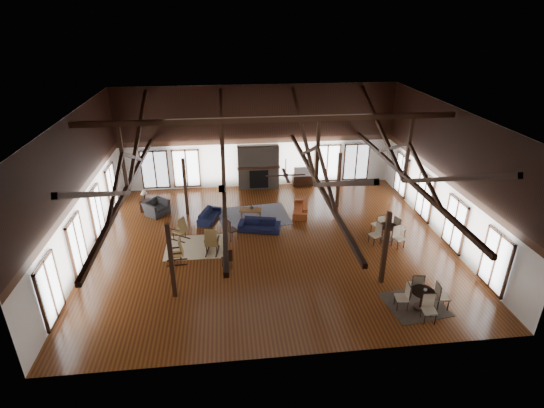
{
  "coord_description": "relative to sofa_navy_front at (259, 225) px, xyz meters",
  "views": [
    {
      "loc": [
        -1.84,
        -16.82,
        9.87
      ],
      "look_at": [
        0.17,
        1.0,
        1.51
      ],
      "focal_mm": 28.0,
      "sensor_mm": 36.0,
      "label": 1
    }
  ],
  "objects": [
    {
      "name": "ceiling",
      "position": [
        0.42,
        -1.25,
        5.71
      ],
      "size": [
        16.0,
        14.0,
        0.02
      ],
      "primitive_type": "cube",
      "color": "black",
      "rests_on": "wall_back"
    },
    {
      "name": "wall_front",
      "position": [
        0.42,
        -8.25,
        2.71
      ],
      "size": [
        16.0,
        0.02,
        6.0
      ],
      "primitive_type": "cube",
      "color": "silver",
      "rests_on": "floor"
    },
    {
      "name": "rug_navy",
      "position": [
        -0.14,
        1.57,
        -0.29
      ],
      "size": [
        3.78,
        3.01,
        0.01
      ],
      "primitive_type": "cube",
      "rotation": [
        0.0,
        0.0,
        0.11
      ],
      "color": "#172143",
      "rests_on": "floor"
    },
    {
      "name": "side_table_lamp",
      "position": [
        -5.82,
        2.88,
        0.18
      ],
      "size": [
        0.49,
        0.49,
        1.26
      ],
      "color": "black",
      "rests_on": "floor"
    },
    {
      "name": "cup_far",
      "position": [
        5.87,
        -1.59,
        0.49
      ],
      "size": [
        0.16,
        0.16,
        0.1
      ],
      "primitive_type": "imported",
      "rotation": [
        0.0,
        0.0,
        0.23
      ],
      "color": "#B2B2B2",
      "rests_on": "cafe_table_far"
    },
    {
      "name": "ceiling_fan",
      "position": [
        0.92,
        -2.25,
        3.44
      ],
      "size": [
        1.6,
        1.6,
        0.75
      ],
      "color": "black",
      "rests_on": "roof_truss"
    },
    {
      "name": "television",
      "position": [
        3.07,
        5.5,
        0.61
      ],
      "size": [
        1.03,
        0.16,
        0.59
      ],
      "primitive_type": "imported",
      "rotation": [
        0.0,
        0.0,
        -0.02
      ],
      "color": "#B2B2B2",
      "rests_on": "tv_console"
    },
    {
      "name": "sofa_orange",
      "position": [
        2.32,
        1.68,
        -0.01
      ],
      "size": [
        2.04,
        1.15,
        0.56
      ],
      "primitive_type": "imported",
      "rotation": [
        0.0,
        0.0,
        -1.79
      ],
      "color": "#9A451D",
      "rests_on": "floor"
    },
    {
      "name": "rocking_chair_c",
      "position": [
        -3.62,
        -2.46,
        0.23
      ],
      "size": [
        0.88,
        0.52,
        1.11
      ],
      "rotation": [
        0.0,
        0.0,
        1.63
      ],
      "color": "olive",
      "rests_on": "floor"
    },
    {
      "name": "floor",
      "position": [
        0.42,
        -1.25,
        -0.29
      ],
      "size": [
        16.0,
        16.0,
        0.0
      ],
      "primitive_type": "plane",
      "color": "#5E3413",
      "rests_on": "ground"
    },
    {
      "name": "side_chair_b",
      "position": [
        -1.59,
        -3.15,
        0.25
      ],
      "size": [
        0.48,
        0.48,
        0.93
      ],
      "rotation": [
        0.0,
        0.0,
        0.25
      ],
      "color": "black",
      "rests_on": "floor"
    },
    {
      "name": "tv_console",
      "position": [
        3.11,
        5.5,
        0.01
      ],
      "size": [
        1.21,
        0.45,
        0.61
      ],
      "primitive_type": "cube",
      "color": "black",
      "rests_on": "floor"
    },
    {
      "name": "cup_near",
      "position": [
        5.36,
        -6.45,
        0.48
      ],
      "size": [
        0.15,
        0.15,
        0.1
      ],
      "primitive_type": "imported",
      "rotation": [
        0.0,
        0.0,
        0.3
      ],
      "color": "#B2B2B2",
      "rests_on": "cafe_table_near"
    },
    {
      "name": "fireplace",
      "position": [
        0.42,
        5.42,
        1.0
      ],
      "size": [
        2.5,
        0.69,
        2.6
      ],
      "color": "#64594C",
      "rests_on": "floor"
    },
    {
      "name": "rug_dark",
      "position": [
        5.17,
        -6.27,
        -0.29
      ],
      "size": [
        2.29,
        2.13,
        0.01
      ],
      "primitive_type": "cube",
      "rotation": [
        0.0,
        0.0,
        0.14
      ],
      "color": "black",
      "rests_on": "floor"
    },
    {
      "name": "wall_right",
      "position": [
        8.42,
        -1.25,
        2.71
      ],
      "size": [
        0.02,
        14.0,
        6.0
      ],
      "primitive_type": "cube",
      "color": "silver",
      "rests_on": "floor"
    },
    {
      "name": "wall_left",
      "position": [
        -7.58,
        -1.25,
        2.71
      ],
      "size": [
        0.02,
        14.0,
        6.0
      ],
      "primitive_type": "cube",
      "color": "silver",
      "rests_on": "floor"
    },
    {
      "name": "coffee_table",
      "position": [
        -0.32,
        1.53,
        0.08
      ],
      "size": [
        1.2,
        0.75,
        0.43
      ],
      "rotation": [
        0.0,
        0.0,
        -0.18
      ],
      "color": "brown",
      "rests_on": "floor"
    },
    {
      "name": "armchair",
      "position": [
        -5.19,
        2.4,
        0.08
      ],
      "size": [
        1.48,
        1.5,
        0.74
      ],
      "primitive_type": "imported",
      "rotation": [
        0.0,
        0.0,
        0.89
      ],
      "color": "#2B2A2D",
      "rests_on": "floor"
    },
    {
      "name": "rug_tan",
      "position": [
        -2.97,
        -1.22,
        -0.29
      ],
      "size": [
        2.78,
        2.19,
        0.01
      ],
      "primitive_type": "cube",
      "rotation": [
        0.0,
        0.0,
        -0.01
      ],
      "color": "#C4AD88",
      "rests_on": "floor"
    },
    {
      "name": "cafe_table_near",
      "position": [
        5.29,
        -6.45,
        0.21
      ],
      "size": [
        1.94,
        1.94,
        1.0
      ],
      "rotation": [
        0.0,
        0.0,
        -0.1
      ],
      "color": "black",
      "rests_on": "floor"
    },
    {
      "name": "rocking_chair_a",
      "position": [
        -3.69,
        -0.48,
        0.24
      ],
      "size": [
        0.99,
        0.86,
        1.13
      ],
      "rotation": [
        0.0,
        0.0,
        1.01
      ],
      "color": "olive",
      "rests_on": "floor"
    },
    {
      "name": "wall_back",
      "position": [
        0.42,
        5.75,
        2.71
      ],
      "size": [
        16.0,
        0.02,
        6.0
      ],
      "primitive_type": "cube",
      "color": "silver",
      "rests_on": "floor"
    },
    {
      "name": "cafe_table_far",
      "position": [
        5.82,
        -1.57,
        0.21
      ],
      "size": [
        1.97,
        1.97,
        1.01
      ],
      "rotation": [
        0.0,
        0.0,
        0.36
      ],
      "color": "black",
      "rests_on": "floor"
    },
    {
      "name": "sofa_navy_front",
      "position": [
        0.0,
        0.0,
        0.0
      ],
      "size": [
        2.13,
        1.24,
        0.58
      ],
      "primitive_type": "imported",
      "rotation": [
        0.0,
        0.0,
        -0.24
      ],
      "color": "#121533",
      "rests_on": "floor"
    },
    {
      "name": "vase",
      "position": [
        -0.26,
        1.56,
        0.24
      ],
      "size": [
        0.27,
        0.27,
        0.21
      ],
      "primitive_type": "imported",
      "rotation": [
        0.0,
        0.0,
        0.43
      ],
      "color": "#B2B2B2",
      "rests_on": "coffee_table"
    },
    {
      "name": "post_grid",
      "position": [
        0.42,
        -1.25,
        1.23
      ],
      "size": [
        8.16,
        7.16,
        3.05
      ],
      "color": "black",
      "rests_on": "floor"
    },
    {
      "name": "rocking_chair_b",
      "position": [
        -2.25,
        -1.85,
        0.28
      ],
      "size": [
        0.64,
        1.01,
        1.22
      ],
      "rotation": [
        0.0,
        0.0,
        -0.15
      ],
      "color": "olive",
      "rests_on": "floor"
    },
    {
      "name": "roof_truss",
      "position": [
        0.42,
        -1.25,
        3.74
      ],
      "size": [
        15.6,
        14.07,
        3.14
      ],
      "color": "black",
      "rests_on": "wall_back"
    },
    {
      "name": "side_chair_a",
      "position": [
        -1.43,
        -0.75,
        0.33
      ],
      "size": [
        0.63,
        0.63,
        1.08
      ],
      "rotation": [
        0.0,
        0.0,
        -0.99
      ],
      "color": "black",
      "rests_on": "floor"
    },
    {
      "name": "sofa_navy_left",
      "position": [
        -2.43,
        1.42,
        -0.03
      ],
      "size": [
        1.9,
        1.24,
        0.52
      ],
      "primitive_type": "imported",
      "rotation": [
        0.0,
        0.0,
        1.23
      ],
      "color": "#131835",
      "rests_on": "floor"
    }
  ]
}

